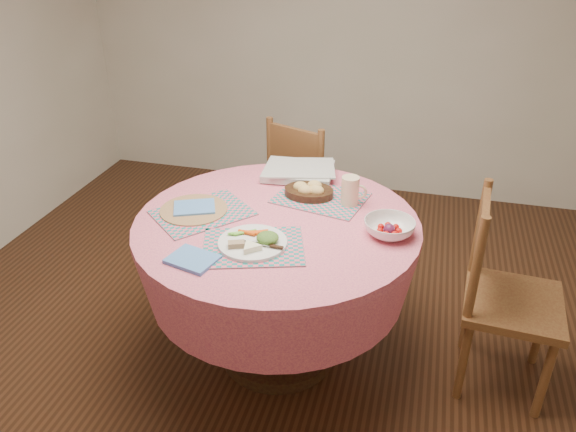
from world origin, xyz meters
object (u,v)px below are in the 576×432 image
object	(u,v)px
chair_back	(307,187)
fruit_bowl	(389,228)
wicker_trivet	(194,210)
chair_right	(502,293)
dining_table	(277,258)
dinner_plate	(254,242)
latte_mug	(351,191)
bread_bowl	(309,190)

from	to	relation	value
chair_back	fruit_bowl	world-z (taller)	chair_back
wicker_trivet	chair_right	bearing A→B (deg)	4.61
dining_table	chair_back	size ratio (longest dim) A/B	1.37
dinner_plate	latte_mug	bearing A→B (deg)	55.45
dining_table	latte_mug	bearing A→B (deg)	39.06
bread_bowl	fruit_bowl	size ratio (longest dim) A/B	0.97
dining_table	fruit_bowl	distance (m)	0.53
chair_back	latte_mug	bearing A→B (deg)	138.01
chair_back	bread_bowl	world-z (taller)	chair_back
dining_table	fruit_bowl	xyz separation A→B (m)	(0.48, 0.00, 0.23)
latte_mug	fruit_bowl	world-z (taller)	latte_mug
dining_table	dinner_plate	size ratio (longest dim) A/B	4.47
fruit_bowl	wicker_trivet	bearing A→B (deg)	-179.03
dining_table	dinner_plate	xyz separation A→B (m)	(-0.03, -0.23, 0.22)
wicker_trivet	fruit_bowl	xyz separation A→B (m)	(0.86, 0.01, 0.03)
dinner_plate	wicker_trivet	bearing A→B (deg)	148.44
dinner_plate	bread_bowl	distance (m)	0.50
chair_back	wicker_trivet	size ratio (longest dim) A/B	3.03
dining_table	latte_mug	world-z (taller)	latte_mug
chair_right	wicker_trivet	xyz separation A→B (m)	(-1.36, -0.11, 0.28)
fruit_bowl	chair_right	bearing A→B (deg)	10.78
chair_right	chair_back	xyz separation A→B (m)	(-1.06, 0.82, -0.01)
wicker_trivet	dinner_plate	xyz separation A→B (m)	(0.35, -0.21, 0.02)
chair_back	latte_mug	xyz separation A→B (m)	(0.36, -0.69, 0.35)
dining_table	chair_right	xyz separation A→B (m)	(0.98, 0.10, -0.08)
chair_right	dinner_plate	bearing A→B (deg)	112.10
wicker_trivet	dinner_plate	bearing A→B (deg)	-31.56
dinner_plate	latte_mug	world-z (taller)	latte_mug
dinner_plate	chair_right	bearing A→B (deg)	17.78
dinner_plate	bread_bowl	xyz separation A→B (m)	(0.11, 0.48, 0.01)
dinner_plate	latte_mug	distance (m)	0.55
dinner_plate	latte_mug	size ratio (longest dim) A/B	2.11
chair_right	bread_bowl	world-z (taller)	chair_right
dining_table	latte_mug	distance (m)	0.45
wicker_trivet	latte_mug	bearing A→B (deg)	19.88
dining_table	bread_bowl	world-z (taller)	bread_bowl
wicker_trivet	fruit_bowl	bearing A→B (deg)	0.97
dining_table	fruit_bowl	bearing A→B (deg)	0.40
chair_right	chair_back	distance (m)	1.34
dining_table	wicker_trivet	bearing A→B (deg)	-178.32
chair_right	wicker_trivet	distance (m)	1.39
chair_back	dinner_plate	bearing A→B (deg)	112.87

